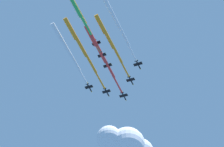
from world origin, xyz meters
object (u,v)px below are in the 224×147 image
(jet_starboard_inner, at_px, (109,39))
(jet_port_mid, at_px, (66,47))
(jet_port_outer, at_px, (84,23))
(jet_lead, at_px, (100,52))
(jet_port_inner, at_px, (80,46))
(jet_starboard_mid, at_px, (115,18))
(jet_starboard_outer, at_px, (75,5))

(jet_starboard_inner, distance_m, jet_port_mid, 37.17)
(jet_starboard_inner, relative_size, jet_port_outer, 1.02)
(jet_lead, xyz_separation_m, jet_starboard_inner, (-2.61, 12.98, 1.55))
(jet_port_mid, bearing_deg, jet_lead, 165.32)
(jet_port_inner, xyz_separation_m, jet_starboard_mid, (-17.48, 32.48, 2.19))
(jet_port_outer, bearing_deg, jet_port_inner, -101.55)
(jet_starboard_inner, distance_m, jet_starboard_mid, 18.37)
(jet_port_inner, bearing_deg, jet_starboard_mid, 118.28)
(jet_starboard_outer, bearing_deg, jet_starboard_mid, 175.38)
(jet_port_mid, height_order, jet_starboard_mid, jet_starboard_mid)
(jet_lead, xyz_separation_m, jet_port_mid, (28.39, -7.44, -0.44))
(jet_starboard_inner, relative_size, jet_port_mid, 1.02)
(jet_port_mid, height_order, jet_port_outer, jet_port_outer)
(jet_port_outer, height_order, jet_starboard_outer, jet_port_outer)
(jet_starboard_mid, height_order, jet_port_outer, jet_starboard_mid)
(jet_starboard_inner, height_order, jet_port_mid, jet_starboard_inner)
(jet_port_inner, bearing_deg, jet_starboard_inner, 144.51)
(jet_port_mid, bearing_deg, jet_port_inner, 150.78)
(jet_starboard_mid, xyz_separation_m, jet_port_outer, (21.32, -13.68, -1.42))
(jet_lead, bearing_deg, jet_port_inner, -4.31)
(jet_port_outer, xyz_separation_m, jet_starboard_outer, (12.77, 10.93, -0.85))
(jet_lead, relative_size, jet_port_mid, 1.11)
(jet_port_mid, relative_size, jet_starboard_outer, 0.88)
(jet_port_outer, bearing_deg, jet_starboard_mid, 147.31)
(jet_lead, relative_size, jet_starboard_inner, 1.08)
(jet_lead, distance_m, jet_starboard_outer, 44.36)
(jet_starboard_inner, height_order, jet_starboard_outer, jet_starboard_inner)
(jet_starboard_inner, bearing_deg, jet_lead, -78.64)
(jet_starboard_mid, bearing_deg, jet_starboard_outer, -4.62)
(jet_port_inner, xyz_separation_m, jet_port_mid, (10.94, -6.12, 0.15))
(jet_lead, bearing_deg, jet_starboard_inner, 101.36)
(jet_starboard_inner, bearing_deg, jet_port_mid, -33.37)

